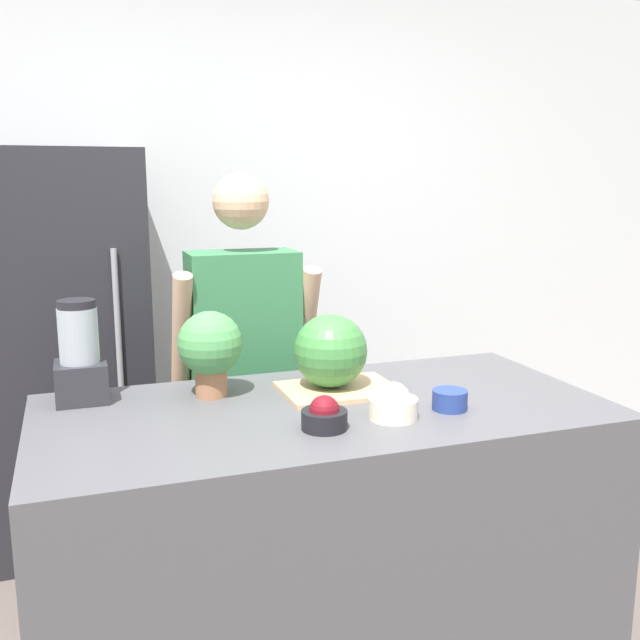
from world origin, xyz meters
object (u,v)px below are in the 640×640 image
(watermelon, at_px, (331,351))
(bowl_small_blue, at_px, (450,400))
(person, at_px, (245,380))
(bowl_cherries, at_px, (324,416))
(blender, at_px, (80,358))
(potted_plant, at_px, (210,347))
(refrigerator, at_px, (65,349))
(bowl_cream, at_px, (393,404))

(watermelon, height_order, bowl_small_blue, watermelon)
(person, bearing_deg, bowl_cherries, -89.36)
(blender, relative_size, potted_plant, 1.17)
(refrigerator, distance_m, person, 0.90)
(blender, bearing_deg, potted_plant, -11.39)
(watermelon, distance_m, potted_plant, 0.37)
(bowl_small_blue, bearing_deg, person, 115.67)
(blender, bearing_deg, person, 34.77)
(bowl_cherries, bearing_deg, person, 90.64)
(refrigerator, relative_size, bowl_small_blue, 16.66)
(watermelon, distance_m, blender, 0.75)
(person, relative_size, watermelon, 6.92)
(bowl_small_blue, bearing_deg, potted_plant, 150.09)
(person, xyz_separation_m, potted_plant, (-0.22, -0.49, 0.26))
(person, relative_size, bowl_small_blue, 15.71)
(potted_plant, bearing_deg, bowl_cream, -40.77)
(refrigerator, bearing_deg, potted_plant, -68.78)
(refrigerator, bearing_deg, bowl_cherries, -66.36)
(refrigerator, relative_size, bowl_cherries, 13.66)
(bowl_cream, bearing_deg, blender, 150.89)
(bowl_cherries, bearing_deg, bowl_cream, 4.61)
(bowl_cherries, xyz_separation_m, bowl_cream, (0.21, 0.02, 0.00))
(potted_plant, bearing_deg, watermelon, -11.11)
(refrigerator, distance_m, bowl_small_blue, 1.82)
(person, xyz_separation_m, blender, (-0.59, -0.41, 0.24))
(watermelon, relative_size, bowl_small_blue, 2.27)
(watermelon, bearing_deg, refrigerator, 123.88)
(watermelon, bearing_deg, bowl_cream, -76.44)
(bowl_small_blue, height_order, potted_plant, potted_plant)
(bowl_cream, bearing_deg, potted_plant, 139.23)
(person, relative_size, potted_plant, 6.04)
(refrigerator, height_order, potted_plant, refrigerator)
(watermelon, xyz_separation_m, bowl_cherries, (-0.14, -0.32, -0.09))
(blender, bearing_deg, watermelon, -11.25)
(potted_plant, bearing_deg, bowl_small_blue, -29.91)
(bowl_cream, xyz_separation_m, potted_plant, (-0.44, 0.38, 0.11))
(refrigerator, xyz_separation_m, potted_plant, (0.43, -1.11, 0.23))
(person, xyz_separation_m, bowl_cream, (0.22, -0.86, 0.14))
(bowl_cherries, distance_m, bowl_small_blue, 0.40)
(refrigerator, xyz_separation_m, person, (0.65, -0.63, -0.03))
(watermelon, height_order, blender, blender)
(blender, xyz_separation_m, potted_plant, (0.38, -0.08, 0.02))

